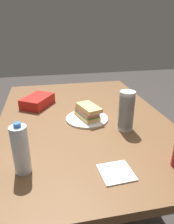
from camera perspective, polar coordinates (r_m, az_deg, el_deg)
name	(u,v)px	position (r m, az deg, el deg)	size (l,w,h in m)	color
ground_plane	(83,202)	(1.79, -0.96, -22.84)	(8.00, 8.00, 0.00)	#383330
dining_table	(83,129)	(1.39, -1.14, -4.46)	(1.49, 1.02, 0.73)	brown
paper_plate	(87,119)	(1.31, 0.00, -1.76)	(0.26, 0.26, 0.01)	white
sandwich	(88,112)	(1.29, 0.15, 0.07)	(0.20, 0.15, 0.08)	#DBB26B
chip_bag	(38,101)	(1.54, -13.00, 2.83)	(0.23, 0.15, 0.07)	red
water_bottle_tall	(21,150)	(0.88, -17.20, -9.54)	(0.07, 0.07, 0.22)	silver
plastic_cup_stack	(126,111)	(1.18, 10.40, 0.29)	(0.08, 0.08, 0.22)	silver
paper_napkin	(116,172)	(0.90, 7.78, -15.63)	(0.13, 0.13, 0.01)	white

